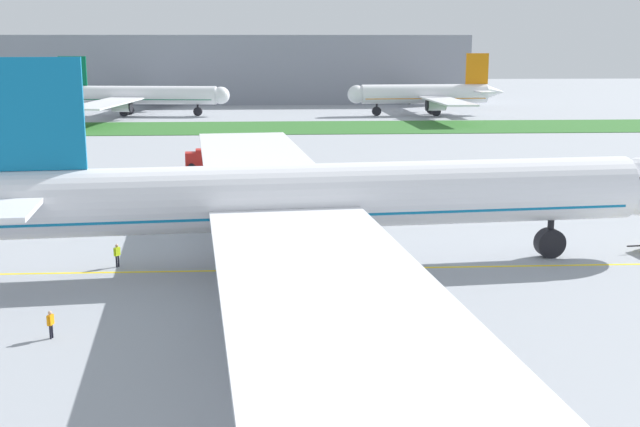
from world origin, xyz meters
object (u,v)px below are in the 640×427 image
at_px(airliner_foreground, 302,198).
at_px(ground_crew_marshaller_front, 51,322).
at_px(parked_airliner_far_centre, 426,94).
at_px(service_truck_fuel_bowser, 207,158).
at_px(ground_crew_wingwalker_port, 117,253).
at_px(parked_airliner_far_left, 135,96).

relative_size(airliner_foreground, ground_crew_marshaller_front, 56.96).
bearing_deg(parked_airliner_far_centre, service_truck_fuel_bowser, -119.65).
distance_m(service_truck_fuel_bowser, parked_airliner_far_centre, 87.63).
relative_size(ground_crew_wingwalker_port, ground_crew_marshaller_front, 1.08).
distance_m(ground_crew_wingwalker_port, parked_airliner_far_left, 128.31).
xyz_separation_m(ground_crew_marshaller_front, service_truck_fuel_bowser, (3.87, 62.51, 0.44)).
bearing_deg(parked_airliner_far_centre, ground_crew_marshaller_front, -108.80).
relative_size(airliner_foreground, parked_airliner_far_left, 1.37).
xyz_separation_m(parked_airliner_far_left, parked_airliner_far_centre, (65.45, -3.08, 0.21)).
height_order(ground_crew_marshaller_front, parked_airliner_far_left, parked_airliner_far_left).
xyz_separation_m(ground_crew_wingwalker_port, service_truck_fuel_bowser, (2.90, 47.64, 0.36)).
bearing_deg(ground_crew_marshaller_front, ground_crew_wingwalker_port, 86.26).
height_order(parked_airliner_far_left, parked_airliner_far_centre, parked_airliner_far_centre).
relative_size(ground_crew_wingwalker_port, parked_airliner_far_centre, 0.03).
xyz_separation_m(airliner_foreground, ground_crew_wingwalker_port, (-13.78, 0.98, -4.19)).
relative_size(ground_crew_wingwalker_port, service_truck_fuel_bowser, 0.31).
bearing_deg(ground_crew_wingwalker_port, ground_crew_marshaller_front, -93.74).
bearing_deg(parked_airliner_far_left, airliner_foreground, -75.52).
xyz_separation_m(ground_crew_marshaller_front, parked_airliner_far_left, (-18.25, 141.69, 3.48)).
xyz_separation_m(airliner_foreground, parked_airliner_far_centre, (32.44, 124.72, -0.58)).
relative_size(airliner_foreground, ground_crew_wingwalker_port, 52.95).
height_order(airliner_foreground, ground_crew_marshaller_front, airliner_foreground).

